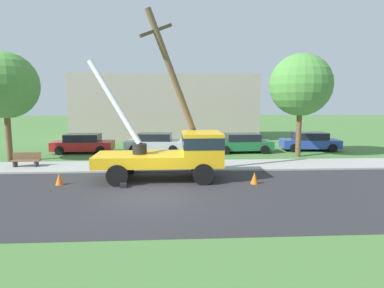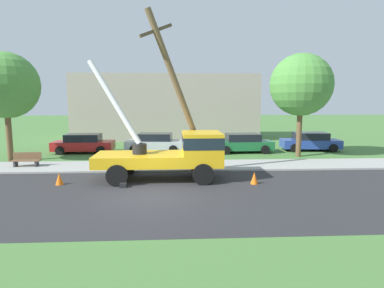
# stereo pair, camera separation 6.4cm
# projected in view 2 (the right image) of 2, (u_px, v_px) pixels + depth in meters

# --- Properties ---
(ground_plane) EXTENTS (120.00, 120.00, 0.00)m
(ground_plane) POSITION_uv_depth(u_px,v_px,m) (162.00, 151.00, 25.47)
(ground_plane) COLOR #477538
(road_asphalt) EXTENTS (80.00, 8.78, 0.01)m
(road_asphalt) POSITION_uv_depth(u_px,v_px,m) (151.00, 195.00, 13.59)
(road_asphalt) COLOR #2B2B2D
(road_asphalt) RESTS_ON ground
(sidewalk_strip) EXTENTS (80.00, 3.05, 0.10)m
(sidewalk_strip) POSITION_uv_depth(u_px,v_px,m) (158.00, 166.00, 19.44)
(sidewalk_strip) COLOR #9E9E99
(sidewalk_strip) RESTS_ON ground
(utility_truck) EXTENTS (6.78, 3.20, 5.98)m
(utility_truck) POSITION_uv_depth(u_px,v_px,m) (176.00, 151.00, 16.24)
(utility_truck) COLOR gold
(utility_truck) RESTS_ON ground
(leaning_utility_pole) EXTENTS (3.77, 2.08, 8.41)m
(leaning_utility_pole) POSITION_uv_depth(u_px,v_px,m) (179.00, 93.00, 16.94)
(leaning_utility_pole) COLOR brown
(leaning_utility_pole) RESTS_ON ground
(traffic_cone_ahead) EXTENTS (0.36, 0.36, 0.56)m
(traffic_cone_ahead) POSITION_uv_depth(u_px,v_px,m) (254.00, 178.00, 15.42)
(traffic_cone_ahead) COLOR orange
(traffic_cone_ahead) RESTS_ON ground
(traffic_cone_behind) EXTENTS (0.36, 0.36, 0.56)m
(traffic_cone_behind) POSITION_uv_depth(u_px,v_px,m) (59.00, 179.00, 15.27)
(traffic_cone_behind) COLOR orange
(traffic_cone_behind) RESTS_ON ground
(traffic_cone_curbside) EXTENTS (0.36, 0.36, 0.56)m
(traffic_cone_curbside) POSITION_uv_depth(u_px,v_px,m) (195.00, 168.00, 17.75)
(traffic_cone_curbside) COLOR orange
(traffic_cone_curbside) RESTS_ON ground
(parked_sedan_red) EXTENTS (4.40, 2.03, 1.42)m
(parked_sedan_red) POSITION_uv_depth(u_px,v_px,m) (84.00, 143.00, 24.44)
(parked_sedan_red) COLOR #B21E1E
(parked_sedan_red) RESTS_ON ground
(parked_sedan_silver) EXTENTS (4.55, 2.29, 1.42)m
(parked_sedan_silver) POSITION_uv_depth(u_px,v_px,m) (155.00, 143.00, 24.91)
(parked_sedan_silver) COLOR #B7B7BF
(parked_sedan_silver) RESTS_ON ground
(parked_sedan_green) EXTENTS (4.47, 2.13, 1.42)m
(parked_sedan_green) POSITION_uv_depth(u_px,v_px,m) (243.00, 143.00, 24.66)
(parked_sedan_green) COLOR #1E6638
(parked_sedan_green) RESTS_ON ground
(parked_sedan_blue) EXTENTS (4.54, 2.26, 1.42)m
(parked_sedan_blue) POSITION_uv_depth(u_px,v_px,m) (310.00, 141.00, 25.57)
(parked_sedan_blue) COLOR #263F99
(parked_sedan_blue) RESTS_ON ground
(park_bench) EXTENTS (1.60, 0.45, 0.90)m
(park_bench) POSITION_uv_depth(u_px,v_px,m) (27.00, 160.00, 19.04)
(park_bench) COLOR brown
(park_bench) RESTS_ON ground
(roadside_tree_near) EXTENTS (4.23, 4.23, 7.08)m
(roadside_tree_near) POSITION_uv_depth(u_px,v_px,m) (301.00, 85.00, 22.29)
(roadside_tree_near) COLOR brown
(roadside_tree_near) RESTS_ON ground
(roadside_tree_far) EXTENTS (4.14, 4.14, 6.92)m
(roadside_tree_far) POSITION_uv_depth(u_px,v_px,m) (5.00, 86.00, 20.43)
(roadside_tree_far) COLOR brown
(roadside_tree_far) RESTS_ON ground
(lowrise_building_backdrop) EXTENTS (18.00, 6.00, 6.40)m
(lowrise_building_backdrop) POSITION_uv_depth(u_px,v_px,m) (167.00, 107.00, 33.51)
(lowrise_building_backdrop) COLOR #A5998C
(lowrise_building_backdrop) RESTS_ON ground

